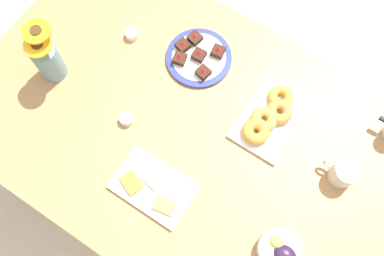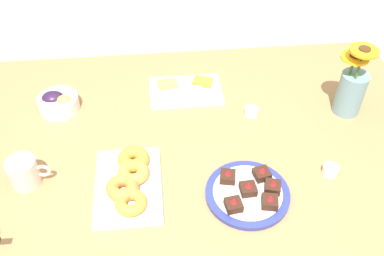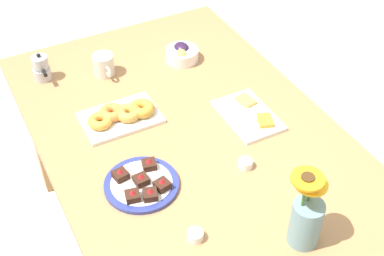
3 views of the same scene
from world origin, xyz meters
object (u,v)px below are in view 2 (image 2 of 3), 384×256
(dining_table, at_px, (192,155))
(grape_bowl, at_px, (58,102))
(coffee_mug, at_px, (24,172))
(dessert_plate, at_px, (248,192))
(jam_cup_berry, at_px, (331,170))
(cheese_platter, at_px, (185,90))
(flower_vase, at_px, (351,89))
(jam_cup_honey, at_px, (252,111))
(croissant_platter, at_px, (130,181))

(dining_table, distance_m, grape_bowl, 0.50)
(coffee_mug, bearing_deg, dessert_plate, -10.00)
(grape_bowl, relative_size, dessert_plate, 0.57)
(dining_table, bearing_deg, dessert_plate, -61.60)
(dining_table, bearing_deg, grape_bowl, 157.53)
(coffee_mug, xyz_separation_m, jam_cup_berry, (0.89, -0.06, -0.03))
(grape_bowl, height_order, cheese_platter, grape_bowl)
(cheese_platter, distance_m, jam_cup_berry, 0.58)
(jam_cup_berry, relative_size, flower_vase, 0.18)
(grape_bowl, bearing_deg, flower_vase, -6.20)
(dining_table, bearing_deg, coffee_mug, -164.37)
(jam_cup_berry, distance_m, dessert_plate, 0.26)
(flower_vase, bearing_deg, jam_cup_honey, 178.06)
(cheese_platter, bearing_deg, jam_cup_berry, -47.29)
(dining_table, relative_size, croissant_platter, 5.66)
(croissant_platter, xyz_separation_m, flower_vase, (0.74, 0.26, 0.07))
(dining_table, height_order, cheese_platter, cheese_platter)
(jam_cup_honey, bearing_deg, dessert_plate, -102.90)
(dining_table, xyz_separation_m, croissant_platter, (-0.20, -0.18, 0.11))
(coffee_mug, relative_size, grape_bowl, 0.87)
(croissant_platter, distance_m, dessert_plate, 0.34)
(jam_cup_honey, bearing_deg, jam_cup_berry, -57.40)
(jam_cup_berry, bearing_deg, dessert_plate, -167.77)
(dining_table, relative_size, flower_vase, 6.03)
(coffee_mug, distance_m, jam_cup_berry, 0.89)
(grape_bowl, relative_size, jam_cup_berry, 2.86)
(grape_bowl, xyz_separation_m, jam_cup_berry, (0.84, -0.38, -0.01))
(croissant_platter, height_order, jam_cup_honey, croissant_platter)
(dessert_plate, distance_m, flower_vase, 0.53)
(croissant_platter, bearing_deg, coffee_mug, 171.34)
(jam_cup_honey, relative_size, flower_vase, 0.18)
(croissant_platter, height_order, flower_vase, flower_vase)
(coffee_mug, bearing_deg, grape_bowl, 80.88)
(croissant_platter, relative_size, dessert_plate, 1.18)
(jam_cup_berry, relative_size, dessert_plate, 0.20)
(coffee_mug, relative_size, jam_cup_honey, 2.50)
(grape_bowl, xyz_separation_m, croissant_platter, (0.25, -0.37, -0.01))
(coffee_mug, bearing_deg, croissant_platter, -8.66)
(grape_bowl, relative_size, jam_cup_honey, 2.86)
(cheese_platter, height_order, croissant_platter, croissant_platter)
(jam_cup_berry, bearing_deg, dining_table, 153.72)
(grape_bowl, xyz_separation_m, flower_vase, (0.98, -0.11, 0.06))
(grape_bowl, distance_m, flower_vase, 0.99)
(coffee_mug, height_order, cheese_platter, coffee_mug)
(jam_cup_berry, height_order, dessert_plate, dessert_plate)
(grape_bowl, xyz_separation_m, jam_cup_honey, (0.66, -0.10, -0.01))
(grape_bowl, bearing_deg, jam_cup_honey, -8.29)
(jam_cup_honey, bearing_deg, cheese_platter, 145.83)
(jam_cup_berry, xyz_separation_m, dessert_plate, (-0.26, -0.06, -0.00))
(dessert_plate, relative_size, flower_vase, 0.91)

